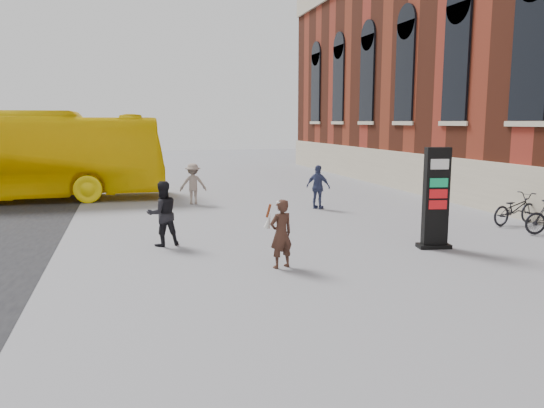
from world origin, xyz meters
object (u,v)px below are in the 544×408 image
object	(u,v)px
bike_6	(515,209)
woman	(281,233)
pedestrian_b	(193,184)
info_pylon	(436,198)
pedestrian_c	(318,187)
bus	(0,156)
pedestrian_a	(163,214)

from	to	relation	value
bike_6	woman	bearing A→B (deg)	95.81
woman	pedestrian_b	bearing A→B (deg)	-102.50
info_pylon	woman	xyz separation A→B (m)	(-4.33, -0.74, -0.50)
bike_6	info_pylon	bearing A→B (deg)	103.96
pedestrian_b	pedestrian_c	world-z (taller)	pedestrian_c
bus	pedestrian_b	size ratio (longest dim) A/B	8.16
bike_6	pedestrian_b	bearing A→B (deg)	40.70
pedestrian_b	bike_6	bearing A→B (deg)	148.42
pedestrian_b	pedestrian_c	size ratio (longest dim) A/B	0.98
pedestrian_a	bus	bearing A→B (deg)	-73.98
pedestrian_b	bike_6	distance (m)	11.56
pedestrian_b	woman	bearing A→B (deg)	99.31
bus	bike_6	world-z (taller)	bus
info_pylon	bus	world-z (taller)	bus
info_pylon	bike_6	world-z (taller)	info_pylon
woman	pedestrian_a	xyz separation A→B (m)	(-2.37, 2.86, 0.06)
pedestrian_c	info_pylon	bearing A→B (deg)	143.05
pedestrian_a	pedestrian_b	distance (m)	7.08
pedestrian_a	pedestrian_b	xyz separation A→B (m)	(1.64, 6.89, -0.05)
pedestrian_a	info_pylon	bearing A→B (deg)	147.78
bus	bike_6	size ratio (longest dim) A/B	6.89
info_pylon	pedestrian_b	xyz separation A→B (m)	(-5.06, 9.01, -0.49)
pedestrian_a	pedestrian_c	bearing A→B (deg)	-157.60
pedestrian_a	pedestrian_c	world-z (taller)	pedestrian_a
bus	pedestrian_a	xyz separation A→B (m)	(5.80, -9.75, -0.98)
bus	pedestrian_c	bearing A→B (deg)	-112.20
bus	bike_6	bearing A→B (deg)	-118.55
info_pylon	pedestrian_c	distance (m)	6.70
bike_6	pedestrian_c	bearing A→B (deg)	34.74
info_pylon	bike_6	xyz separation A→B (m)	(4.22, 2.12, -0.79)
pedestrian_a	bike_6	world-z (taller)	pedestrian_a
info_pylon	pedestrian_c	xyz separation A→B (m)	(-0.71, 6.65, -0.47)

